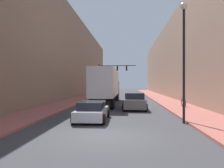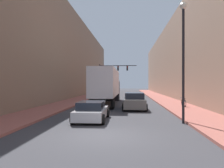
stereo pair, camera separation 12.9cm
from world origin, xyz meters
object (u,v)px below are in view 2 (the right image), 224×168
Objects in this scene: semi_truck at (107,85)px; suv_car at (134,101)px; sedan_car at (92,111)px; parked_bicycle at (184,103)px; street_lamp at (183,47)px; traffic_signal_gantry at (110,73)px.

semi_truck reaches higher than suv_car.
sedan_car is 2.31× the size of parked_bicycle.
street_lamp reaches higher than semi_truck.
sedan_car is at bearing 173.65° from street_lamp.
suv_car is 5.28m from parked_bicycle.
traffic_signal_gantry is (-1.21, 27.71, 3.90)m from sedan_car.
traffic_signal_gantry is 0.96× the size of street_lamp.
street_lamp is at bearing -64.37° from semi_truck.
suv_car is 21.71m from traffic_signal_gantry.
suv_car is (3.04, 6.75, 0.15)m from sedan_car.
suv_car is 2.65× the size of parked_bicycle.
street_lamp is at bearing -68.76° from suv_car.
suv_car is at bearing 111.24° from street_lamp.
street_lamp is 4.16× the size of parked_bicycle.
sedan_car is 11.54m from parked_bicycle.
parked_bicycle is (5.07, 1.46, -0.24)m from suv_car.
street_lamp is (5.92, -0.66, 4.17)m from sedan_car.
suv_car reaches higher than parked_bicycle.
street_lamp is at bearing -103.86° from parked_bicycle.
semi_truck is 3.34× the size of sedan_car.
parked_bicycle is (8.27, -3.80, -1.79)m from semi_truck.
sedan_car is (0.16, -12.02, -1.69)m from semi_truck.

